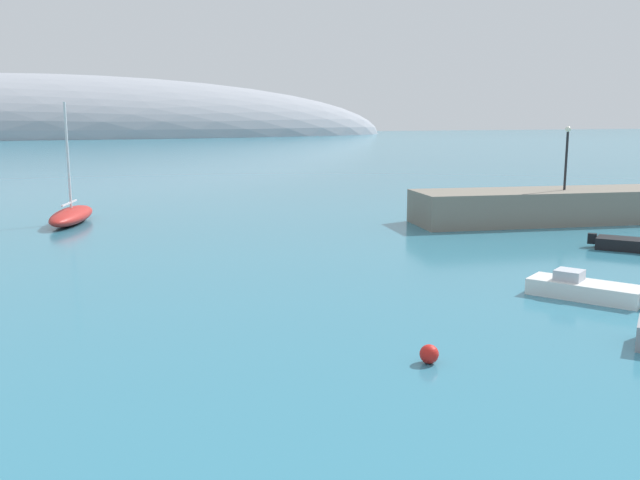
{
  "coord_description": "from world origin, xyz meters",
  "views": [
    {
      "loc": [
        -9.97,
        -3.35,
        6.94
      ],
      "look_at": [
        -0.01,
        22.74,
        1.91
      ],
      "focal_mm": 38.65,
      "sensor_mm": 36.0,
      "label": 1
    }
  ],
  "objects": [
    {
      "name": "distant_ridge",
      "position": [
        -15.86,
        252.06,
        0.0
      ],
      "size": [
        254.94,
        70.45,
        42.14
      ],
      "primitive_type": "ellipsoid",
      "color": "#999EA8",
      "rests_on": "ground"
    },
    {
      "name": "breakwater_rocks",
      "position": [
        22.98,
        33.07,
        1.08
      ],
      "size": [
        23.92,
        8.42,
        2.17
      ],
      "primitive_type": "cube",
      "rotation": [
        0.0,
        0.0,
        -0.16
      ],
      "color": "gray",
      "rests_on": "ground"
    },
    {
      "name": "harbor_lamp_post",
      "position": [
        21.13,
        33.04,
        4.73
      ],
      "size": [
        0.36,
        0.36,
        4.13
      ],
      "color": "black",
      "rests_on": "breakwater_rocks"
    },
    {
      "name": "sailboat_red_end_of_line",
      "position": [
        -9.28,
        44.14,
        0.57
      ],
      "size": [
        3.98,
        7.34,
        7.84
      ],
      "rotation": [
        0.0,
        0.0,
        1.27
      ],
      "color": "red",
      "rests_on": "water"
    },
    {
      "name": "motorboat_white_outer",
      "position": [
        8.8,
        17.12,
        0.36
      ],
      "size": [
        3.56,
        4.42,
        1.03
      ],
      "rotation": [
        0.0,
        0.0,
        2.14
      ],
      "color": "white",
      "rests_on": "water"
    },
    {
      "name": "mooring_buoy_red",
      "position": [
        -0.41,
        12.99,
        0.27
      ],
      "size": [
        0.55,
        0.55,
        0.55
      ],
      "primitive_type": "sphere",
      "color": "red",
      "rests_on": "water"
    }
  ]
}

